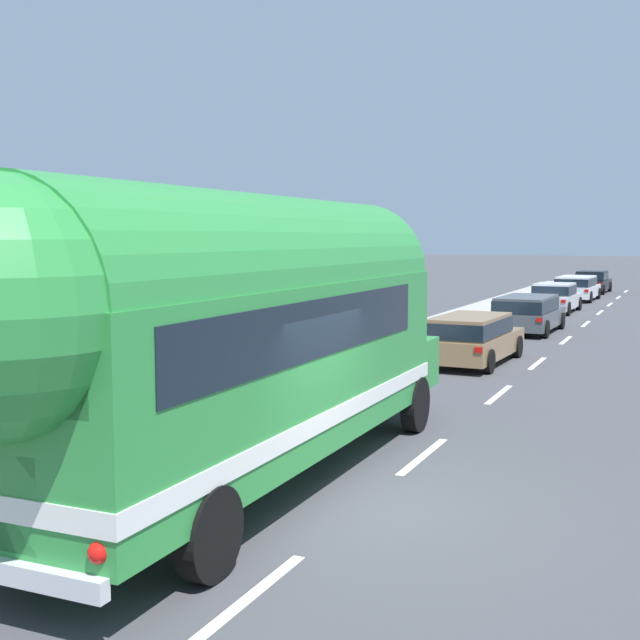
% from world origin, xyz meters
% --- Properties ---
extents(ground_plane, '(300.00, 300.00, 0.00)m').
position_xyz_m(ground_plane, '(0.00, 0.00, 0.00)').
color(ground_plane, '#424247').
extents(lane_markings, '(3.68, 80.00, 0.01)m').
position_xyz_m(lane_markings, '(-2.50, 13.31, 0.00)').
color(lane_markings, silver).
rests_on(lane_markings, ground).
extents(sidewalk_slab, '(2.70, 90.00, 0.15)m').
position_xyz_m(sidewalk_slab, '(-4.90, 10.00, 0.07)').
color(sidewalk_slab, '#9E9B93').
rests_on(sidewalk_slab, ground).
extents(painted_bus, '(2.68, 11.67, 4.12)m').
position_xyz_m(painted_bus, '(-1.76, -0.20, 2.30)').
color(painted_bus, '#2D8C3D').
rests_on(painted_bus, ground).
extents(car_lead, '(2.03, 4.70, 1.37)m').
position_xyz_m(car_lead, '(-1.65, 12.59, 0.79)').
color(car_lead, olive).
rests_on(car_lead, ground).
extents(car_second, '(2.12, 4.69, 1.37)m').
position_xyz_m(car_second, '(-1.61, 20.81, 0.80)').
color(car_second, '#474C51').
rests_on(car_second, ground).
extents(car_third, '(2.04, 4.66, 1.37)m').
position_xyz_m(car_third, '(-1.97, 29.70, 0.74)').
color(car_third, silver).
rests_on(car_third, ground).
extents(car_fourth, '(2.14, 4.68, 1.37)m').
position_xyz_m(car_fourth, '(-1.92, 37.41, 0.80)').
color(car_fourth, white).
rests_on(car_fourth, ground).
extents(car_fifth, '(2.09, 4.66, 1.37)m').
position_xyz_m(car_fifth, '(-1.87, 44.57, 0.74)').
color(car_fifth, black).
rests_on(car_fifth, ground).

